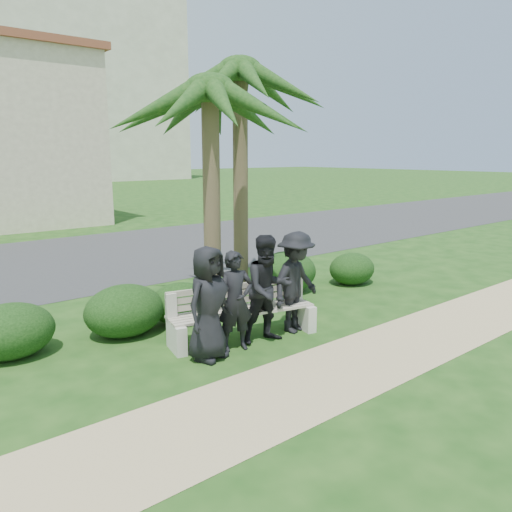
% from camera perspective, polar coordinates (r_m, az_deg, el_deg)
% --- Properties ---
extents(ground, '(160.00, 160.00, 0.00)m').
position_cam_1_polar(ground, '(8.82, 3.71, -7.95)').
color(ground, '#173F12').
rests_on(ground, ground).
extents(footpath, '(30.00, 1.60, 0.01)m').
position_cam_1_polar(footpath, '(7.70, 13.08, -11.22)').
color(footpath, tan).
rests_on(footpath, ground).
extents(asphalt_street, '(160.00, 8.00, 0.01)m').
position_cam_1_polar(asphalt_street, '(15.45, -17.01, 0.07)').
color(asphalt_street, '#2D2D30').
rests_on(asphalt_street, ground).
extents(hotel_tower, '(26.00, 18.00, 37.30)m').
position_cam_1_polar(hotel_tower, '(65.00, -22.72, 19.99)').
color(hotel_tower, beige).
rests_on(hotel_tower, ground).
extents(park_bench, '(2.55, 1.09, 0.85)m').
position_cam_1_polar(park_bench, '(8.11, -1.56, -6.85)').
color(park_bench, gray).
rests_on(park_bench, ground).
extents(man_a, '(0.94, 0.74, 1.68)m').
position_cam_1_polar(man_a, '(7.23, -5.45, -5.41)').
color(man_a, black).
rests_on(man_a, ground).
extents(man_b, '(0.64, 0.51, 1.54)m').
position_cam_1_polar(man_b, '(7.56, -2.35, -5.17)').
color(man_b, black).
rests_on(man_b, ground).
extents(man_c, '(0.95, 0.80, 1.72)m').
position_cam_1_polar(man_c, '(7.86, 1.39, -3.80)').
color(man_c, black).
rests_on(man_c, ground).
extents(man_d, '(1.21, 0.85, 1.70)m').
position_cam_1_polar(man_d, '(8.34, 4.57, -3.01)').
color(man_d, black).
rests_on(man_d, ground).
extents(hedge_a, '(1.27, 1.05, 0.83)m').
position_cam_1_polar(hedge_a, '(8.24, -26.30, -7.55)').
color(hedge_a, black).
rests_on(hedge_a, ground).
extents(hedge_b, '(1.33, 1.10, 0.87)m').
position_cam_1_polar(hedge_b, '(8.56, -14.81, -5.89)').
color(hedge_b, black).
rests_on(hedge_b, ground).
extents(hedge_c, '(1.12, 0.93, 0.73)m').
position_cam_1_polar(hedge_c, '(9.02, -8.69, -5.19)').
color(hedge_c, black).
rests_on(hedge_c, ground).
extents(hedge_d, '(1.40, 1.15, 0.91)m').
position_cam_1_polar(hedge_d, '(10.86, 3.51, -1.71)').
color(hedge_d, black).
rests_on(hedge_d, ground).
extents(hedge_f, '(1.14, 0.94, 0.74)m').
position_cam_1_polar(hedge_f, '(11.72, 10.91, -1.33)').
color(hedge_f, black).
rests_on(hedge_f, ground).
extents(palm_left, '(3.00, 3.00, 4.99)m').
position_cam_1_polar(palm_left, '(9.35, -5.30, 18.23)').
color(palm_left, brown).
rests_on(palm_left, ground).
extents(palm_right, '(3.00, 3.00, 5.55)m').
position_cam_1_polar(palm_right, '(10.86, -1.85, 20.23)').
color(palm_right, brown).
rests_on(palm_right, ground).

